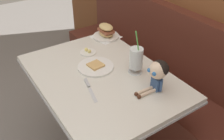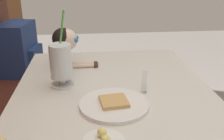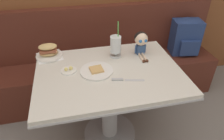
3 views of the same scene
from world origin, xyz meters
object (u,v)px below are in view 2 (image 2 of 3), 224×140
seated_doll (66,42)px  milkshake_glass (61,64)px  toast_plate (114,104)px  butter_saucer (103,140)px  backpack (19,46)px  butter_knife (144,84)px

seated_doll → milkshake_glass: bearing=177.9°
toast_plate → butter_saucer: bearing=165.7°
butter_saucer → toast_plate: bearing=-14.3°
toast_plate → milkshake_glass: milkshake_glass is taller
butter_saucer → backpack: bearing=22.5°
milkshake_glass → butter_knife: size_ratio=1.35×
milkshake_glass → backpack: (0.90, 0.39, -0.18)m
toast_plate → seated_doll: 0.47m
milkshake_glass → seated_doll: milkshake_glass is taller
butter_saucer → seated_doll: 0.64m
butter_knife → backpack: 1.19m
toast_plate → butter_knife: bearing=-42.2°
toast_plate → butter_knife: toast_plate is taller
butter_saucer → butter_knife: size_ratio=0.51×
milkshake_glass → toast_plate: bearing=-134.6°
toast_plate → butter_knife: size_ratio=1.07×
toast_plate → seated_doll: seated_doll is taller
toast_plate → backpack: backpack is taller
butter_knife → seated_doll: bearing=53.5°
seated_doll → backpack: (0.68, 0.40, -0.21)m
toast_plate → butter_knife: (0.16, -0.15, -0.00)m
milkshake_glass → butter_knife: 0.36m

